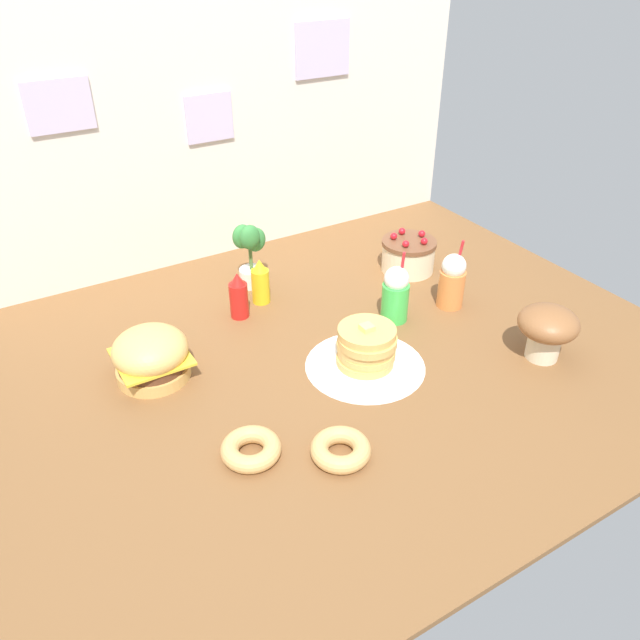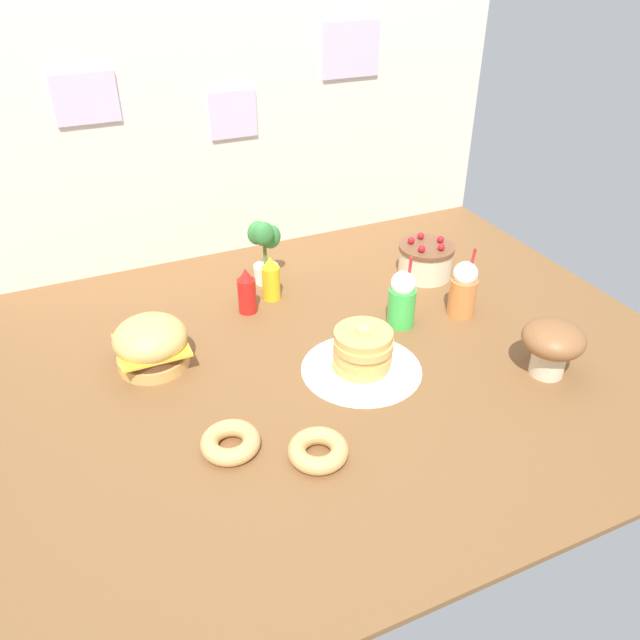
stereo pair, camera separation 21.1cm
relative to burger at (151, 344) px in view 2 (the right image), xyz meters
name	(u,v)px [view 2 (the right image)]	position (x,y,z in m)	size (l,w,h in m)	color
ground_plane	(329,358)	(0.55, -0.20, -0.09)	(2.38, 1.87, 0.02)	brown
back_wall	(235,129)	(0.55, 0.73, 0.45)	(2.38, 0.04, 1.06)	silver
doily_mat	(361,369)	(0.62, -0.31, -0.08)	(0.40, 0.40, 0.00)	white
burger	(151,344)	(0.00, 0.00, 0.00)	(0.24, 0.24, 0.17)	#DBA859
pancake_stack	(362,353)	(0.62, -0.31, -0.02)	(0.31, 0.31, 0.16)	white
layer_cake	(425,260)	(1.16, 0.16, -0.01)	(0.23, 0.23, 0.17)	beige
ketchup_bottle	(247,292)	(0.40, 0.19, 0.00)	(0.07, 0.07, 0.18)	red
mustard_bottle	(271,279)	(0.51, 0.24, 0.00)	(0.07, 0.07, 0.18)	yellow
cream_soda_cup	(402,299)	(0.88, -0.12, 0.02)	(0.10, 0.10, 0.27)	green
orange_float_cup	(463,289)	(1.12, -0.15, 0.02)	(0.10, 0.10, 0.27)	orange
donut_pink_glaze	(230,442)	(0.12, -0.49, -0.06)	(0.17, 0.17, 0.05)	tan
donut_chocolate	(318,450)	(0.33, -0.62, -0.06)	(0.17, 0.17, 0.05)	tan
potted_plant	(265,249)	(0.54, 0.38, 0.07)	(0.13, 0.11, 0.28)	white
mushroom_stool	(552,343)	(1.17, -0.58, 0.04)	(0.20, 0.20, 0.19)	beige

